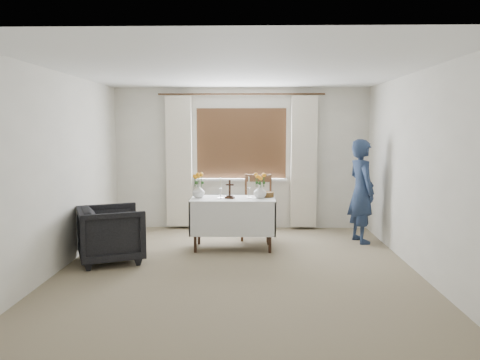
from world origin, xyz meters
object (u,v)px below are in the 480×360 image
armchair (111,234)px  flower_vase_right (260,191)px  altar_table (233,223)px  person (361,191)px  flower_vase_left (198,191)px  wooden_cross (230,189)px  wooden_chair (257,207)px

armchair → flower_vase_right: (2.02, 0.74, 0.48)m
altar_table → armchair: altar_table is taller
armchair → flower_vase_right: 2.20m
person → flower_vase_left: size_ratio=8.31×
altar_table → flower_vase_right: size_ratio=6.31×
armchair → wooden_cross: 1.79m
person → wooden_chair: bearing=69.8°
flower_vase_left → wooden_chair: bearing=34.4°
wooden_chair → wooden_cross: size_ratio=3.78×
flower_vase_right → wooden_cross: bearing=-173.6°
person → altar_table: bearing=88.5°
person → flower_vase_right: (-1.60, -0.44, 0.05)m
flower_vase_right → altar_table: bearing=-177.7°
wooden_chair → armchair: wooden_chair is taller
altar_table → wooden_chair: (0.36, 0.62, 0.14)m
wooden_cross → flower_vase_right: 0.45m
flower_vase_left → flower_vase_right: same height
flower_vase_left → flower_vase_right: (0.92, -0.01, 0.00)m
flower_vase_left → flower_vase_right: 0.92m
armchair → flower_vase_right: bearing=-93.4°
wooden_chair → flower_vase_right: size_ratio=5.28×
altar_table → armchair: (-1.62, -0.72, -0.00)m
person → flower_vase_left: (-2.51, -0.43, 0.05)m
wooden_cross → flower_vase_left: bearing=-171.7°
wooden_cross → flower_vase_left: 0.47m
person → wooden_cross: size_ratio=5.92×
altar_table → armchair: 1.77m
wooden_chair → person: size_ratio=0.64×
flower_vase_left → flower_vase_right: bearing=-0.7°
altar_table → flower_vase_left: size_ratio=6.34×
armchair → altar_table: bearing=-89.4°
wooden_chair → flower_vase_right: bearing=-78.1°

